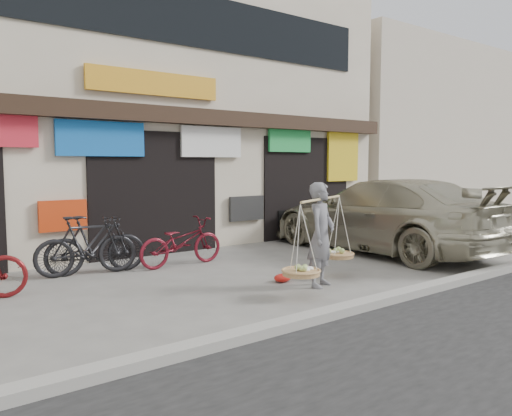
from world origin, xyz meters
TOP-DOWN VIEW (x-y plane):
  - ground at (0.00, 0.00)m, footprint 70.00×70.00m
  - kerb at (0.00, -2.00)m, footprint 70.00×0.25m
  - shophouse_block at (-0.00, 6.42)m, footprint 14.00×6.32m
  - neighbor_east at (13.50, 7.00)m, footprint 12.00×7.00m
  - street_vendor at (0.88, -0.72)m, footprint 2.03×1.22m
  - bike_1 at (-1.72, 2.41)m, footprint 1.84×0.76m
  - bike_2 at (-0.14, 2.11)m, footprint 1.82×0.69m
  - bike_3 at (-1.90, 2.41)m, footprint 1.84×0.76m
  - suv at (4.29, 0.76)m, footprint 2.33×5.73m
  - red_bag at (0.57, -0.12)m, footprint 0.31×0.25m

SIDE VIEW (x-z plane):
  - ground at x=0.00m, z-range 0.00..0.00m
  - kerb at x=0.00m, z-range 0.00..0.12m
  - red_bag at x=0.57m, z-range 0.00..0.14m
  - bike_2 at x=-0.14m, z-range 0.00..0.94m
  - bike_1 at x=-1.72m, z-range 0.00..1.08m
  - bike_3 at x=-1.90m, z-range 0.00..1.08m
  - street_vendor at x=0.88m, z-range -0.06..1.64m
  - suv at x=4.29m, z-range 0.00..1.66m
  - neighbor_east at x=13.50m, z-range 0.00..6.40m
  - shophouse_block at x=0.00m, z-range -0.05..6.95m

